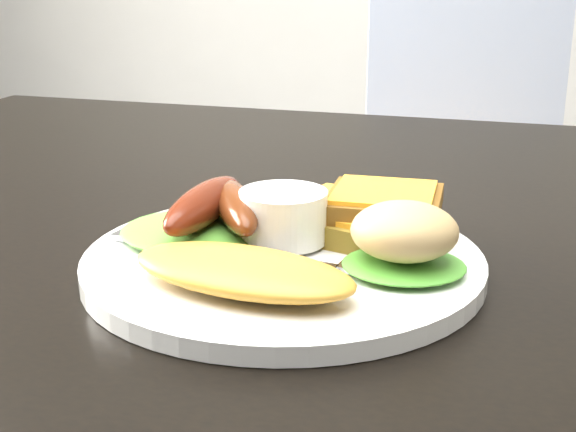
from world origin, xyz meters
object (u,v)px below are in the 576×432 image
dining_table (420,257)px  person (358,82)px  dining_chair (449,223)px  plate (283,262)px

dining_table → person: size_ratio=0.80×
dining_chair → person: 0.44m
dining_table → plate: 0.13m
person → dining_chair: bearing=-114.2°
dining_table → plate: bearing=-124.5°
dining_chair → plate: plate is taller
dining_chair → plate: 1.07m
dining_table → person: bearing=105.6°
dining_chair → dining_table: bearing=-100.5°
plate → dining_table: bearing=55.5°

